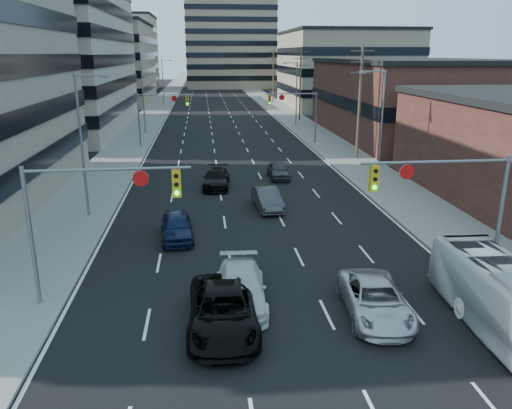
{
  "coord_description": "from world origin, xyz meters",
  "views": [
    {
      "loc": [
        -2.98,
        -11.67,
        10.18
      ],
      "look_at": [
        -0.2,
        14.42,
        2.2
      ],
      "focal_mm": 35.0,
      "sensor_mm": 36.0,
      "label": 1
    }
  ],
  "objects_px": {
    "sedan_blue": "(177,226)",
    "black_pickup": "(223,310)",
    "silver_suv": "(375,299)",
    "white_van": "(241,288)"
  },
  "relations": [
    {
      "from": "black_pickup",
      "to": "white_van",
      "type": "xyz_separation_m",
      "value": [
        0.83,
        1.91,
        -0.06
      ]
    },
    {
      "from": "white_van",
      "to": "silver_suv",
      "type": "xyz_separation_m",
      "value": [
        5.3,
        -1.51,
        -0.03
      ]
    },
    {
      "from": "white_van",
      "to": "silver_suv",
      "type": "bearing_deg",
      "value": -13.82
    },
    {
      "from": "black_pickup",
      "to": "white_van",
      "type": "height_order",
      "value": "black_pickup"
    },
    {
      "from": "sedan_blue",
      "to": "black_pickup",
      "type": "bearing_deg",
      "value": -82.32
    },
    {
      "from": "silver_suv",
      "to": "sedan_blue",
      "type": "relative_size",
      "value": 1.17
    },
    {
      "from": "black_pickup",
      "to": "sedan_blue",
      "type": "height_order",
      "value": "black_pickup"
    },
    {
      "from": "black_pickup",
      "to": "silver_suv",
      "type": "bearing_deg",
      "value": 5.03
    },
    {
      "from": "silver_suv",
      "to": "black_pickup",
      "type": "bearing_deg",
      "value": -171.42
    },
    {
      "from": "white_van",
      "to": "sedan_blue",
      "type": "relative_size",
      "value": 1.16
    }
  ]
}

